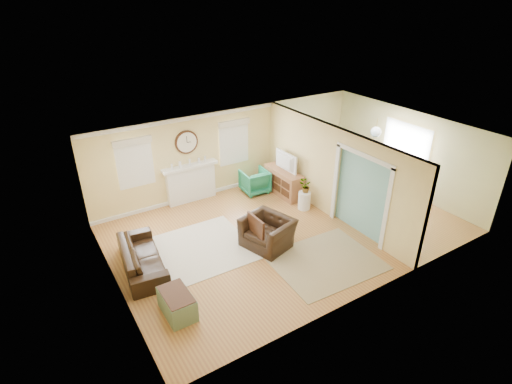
# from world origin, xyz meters

# --- Properties ---
(floor) EXTENTS (9.00, 9.00, 0.00)m
(floor) POSITION_xyz_m (0.00, 0.00, 0.00)
(floor) COLOR #9A5D32
(floor) RESTS_ON ground
(wall_back) EXTENTS (9.00, 0.02, 2.60)m
(wall_back) POSITION_xyz_m (0.00, 3.00, 1.30)
(wall_back) COLOR #D7BE7D
(wall_back) RESTS_ON ground
(wall_front) EXTENTS (9.00, 0.02, 2.60)m
(wall_front) POSITION_xyz_m (0.00, -3.00, 1.30)
(wall_front) COLOR #D7BE7D
(wall_front) RESTS_ON ground
(wall_left) EXTENTS (0.02, 6.00, 2.60)m
(wall_left) POSITION_xyz_m (-4.50, 0.00, 1.30)
(wall_left) COLOR #D7BE7D
(wall_left) RESTS_ON ground
(wall_right) EXTENTS (0.02, 6.00, 2.60)m
(wall_right) POSITION_xyz_m (4.50, 0.00, 1.30)
(wall_right) COLOR #D7BE7D
(wall_right) RESTS_ON ground
(ceiling) EXTENTS (9.00, 6.00, 0.02)m
(ceiling) POSITION_xyz_m (0.00, 0.00, 2.60)
(ceiling) COLOR white
(ceiling) RESTS_ON wall_back
(partition) EXTENTS (0.17, 6.00, 2.60)m
(partition) POSITION_xyz_m (1.51, 0.28, 1.36)
(partition) COLOR #D7BE7D
(partition) RESTS_ON ground
(fireplace) EXTENTS (1.70, 0.30, 1.17)m
(fireplace) POSITION_xyz_m (-1.50, 2.88, 0.60)
(fireplace) COLOR white
(fireplace) RESTS_ON ground
(wall_clock) EXTENTS (0.70, 0.07, 0.70)m
(wall_clock) POSITION_xyz_m (-1.50, 2.97, 1.85)
(wall_clock) COLOR #452516
(wall_clock) RESTS_ON wall_back
(window_left) EXTENTS (1.05, 0.13, 1.42)m
(window_left) POSITION_xyz_m (-3.05, 2.95, 1.66)
(window_left) COLOR white
(window_left) RESTS_ON wall_back
(window_right) EXTENTS (1.05, 0.13, 1.42)m
(window_right) POSITION_xyz_m (0.05, 2.95, 1.66)
(window_right) COLOR white
(window_right) RESTS_ON wall_back
(french_doors) EXTENTS (0.06, 1.70, 2.20)m
(french_doors) POSITION_xyz_m (4.45, 0.00, 1.10)
(french_doors) COLOR white
(french_doors) RESTS_ON ground
(pendant) EXTENTS (0.30, 0.30, 0.55)m
(pendant) POSITION_xyz_m (3.00, 0.00, 2.20)
(pendant) COLOR gold
(pendant) RESTS_ON ceiling
(rug_cream) EXTENTS (2.68, 2.33, 0.01)m
(rug_cream) POSITION_xyz_m (-2.50, 0.37, 0.01)
(rug_cream) COLOR beige
(rug_cream) RESTS_ON floor
(rug_jute) EXTENTS (2.54, 2.12, 0.01)m
(rug_jute) POSITION_xyz_m (-0.09, -1.68, 0.01)
(rug_jute) COLOR tan
(rug_jute) RESTS_ON floor
(rug_grey) EXTENTS (2.48, 3.10, 0.01)m
(rug_grey) POSITION_xyz_m (3.10, 0.27, 0.01)
(rug_grey) COLOR slate
(rug_grey) RESTS_ON floor
(sofa) EXTENTS (1.08, 2.21, 0.62)m
(sofa) POSITION_xyz_m (-3.84, 0.40, 0.31)
(sofa) COLOR black
(sofa) RESTS_ON floor
(eames_chair) EXTENTS (1.31, 1.41, 0.76)m
(eames_chair) POSITION_xyz_m (-0.87, -0.36, 0.38)
(eames_chair) COLOR black
(eames_chair) RESTS_ON floor
(green_chair) EXTENTS (0.84, 0.86, 0.74)m
(green_chair) POSITION_xyz_m (0.42, 2.33, 0.37)
(green_chair) COLOR #1A8258
(green_chair) RESTS_ON floor
(trunk) EXTENTS (0.54, 0.87, 0.50)m
(trunk) POSITION_xyz_m (-3.71, -1.41, 0.25)
(trunk) COLOR slate
(trunk) RESTS_ON floor
(credenza) EXTENTS (0.51, 1.50, 0.80)m
(credenza) POSITION_xyz_m (1.12, 1.75, 0.40)
(credenza) COLOR #955E34
(credenza) RESTS_ON floor
(tv) EXTENTS (0.15, 1.00, 0.57)m
(tv) POSITION_xyz_m (1.10, 1.75, 1.09)
(tv) COLOR black
(tv) RESTS_ON credenza
(garden_stool) EXTENTS (0.36, 0.36, 0.53)m
(garden_stool) POSITION_xyz_m (1.08, 0.63, 0.27)
(garden_stool) COLOR white
(garden_stool) RESTS_ON floor
(potted_plant) EXTENTS (0.45, 0.44, 0.38)m
(potted_plant) POSITION_xyz_m (1.08, 0.63, 0.72)
(potted_plant) COLOR #337F33
(potted_plant) RESTS_ON garden_stool
(dining_table) EXTENTS (1.27, 2.04, 0.68)m
(dining_table) POSITION_xyz_m (3.10, 0.27, 0.34)
(dining_table) COLOR #452516
(dining_table) RESTS_ON floor
(dining_chair_n) EXTENTS (0.46, 0.46, 0.88)m
(dining_chair_n) POSITION_xyz_m (3.03, 1.39, 0.51)
(dining_chair_n) COLOR slate
(dining_chair_n) RESTS_ON floor
(dining_chair_s) EXTENTS (0.46, 0.46, 0.95)m
(dining_chair_s) POSITION_xyz_m (3.08, -0.90, 0.56)
(dining_chair_s) COLOR slate
(dining_chair_s) RESTS_ON floor
(dining_chair_w) EXTENTS (0.45, 0.45, 0.98)m
(dining_chair_w) POSITION_xyz_m (2.46, 0.22, 0.58)
(dining_chair_w) COLOR white
(dining_chair_w) RESTS_ON floor
(dining_chair_e) EXTENTS (0.46, 0.46, 0.89)m
(dining_chair_e) POSITION_xyz_m (3.81, 0.18, 0.52)
(dining_chair_e) COLOR slate
(dining_chair_e) RESTS_ON floor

